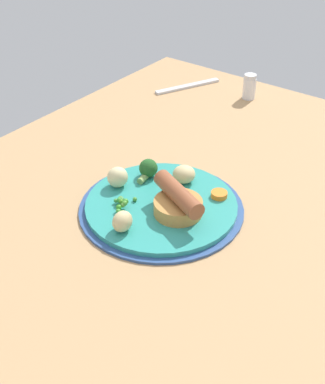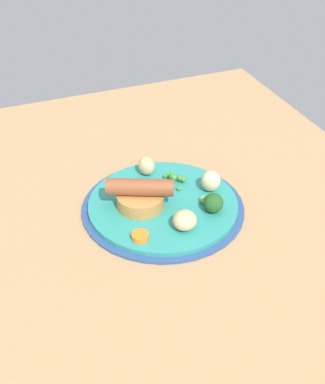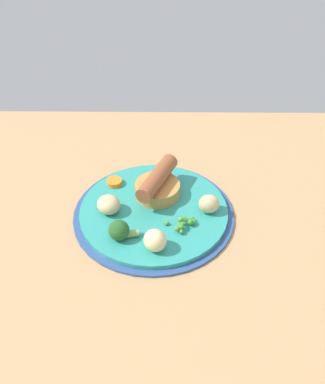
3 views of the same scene
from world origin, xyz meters
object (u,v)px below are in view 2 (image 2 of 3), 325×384
broccoli_floret_near (213,203)px  potato_chunk_1 (146,166)px  sausage_pudding (140,195)px  pea_pile (176,178)px  carrot_slice_2 (140,236)px  potato_chunk_2 (211,181)px  potato_chunk_0 (185,220)px  dinner_plate (163,206)px

broccoli_floret_near → potato_chunk_1: (-14.94, -6.55, 0.10)cm
sausage_pudding → broccoli_floret_near: (5.89, 11.01, -0.61)cm
pea_pile → carrot_slice_2: pea_pile is taller
pea_pile → potato_chunk_2: potato_chunk_2 is taller
broccoli_floret_near → potato_chunk_1: same height
sausage_pudding → pea_pile: (-4.37, 8.47, -1.26)cm
potato_chunk_0 → potato_chunk_1: 17.44cm
broccoli_floret_near → carrot_slice_2: bearing=-89.9°
dinner_plate → potato_chunk_0: bearing=5.3°
sausage_pudding → potato_chunk_2: (0.12, 13.39, -0.35)cm
potato_chunk_0 → potato_chunk_2: potato_chunk_2 is taller
pea_pile → potato_chunk_1: potato_chunk_1 is taller
potato_chunk_0 → potato_chunk_1: bearing=-179.3°
pea_pile → potato_chunk_0: size_ratio=1.28×
dinner_plate → sausage_pudding: sausage_pudding is taller
sausage_pudding → broccoli_floret_near: sausage_pudding is taller
dinner_plate → potato_chunk_1: bearing=177.0°
potato_chunk_1 → potato_chunk_2: bearing=44.2°
sausage_pudding → pea_pile: size_ratio=2.19×
pea_pile → sausage_pudding: bearing=-62.7°
broccoli_floret_near → potato_chunk_0: 6.80cm
pea_pile → potato_chunk_2: 6.73cm
dinner_plate → sausage_pudding: (-0.61, -3.96, 3.09)cm
broccoli_floret_near → carrot_slice_2: 14.24cm
pea_pile → potato_chunk_0: bearing=-16.5°
potato_chunk_0 → carrot_slice_2: (-0.17, -7.68, -1.13)cm
pea_pile → potato_chunk_2: bearing=47.6°
potato_chunk_2 → carrot_slice_2: (8.10, -16.38, -1.42)cm
potato_chunk_0 → potato_chunk_2: (-8.27, 8.70, 0.29)cm
dinner_plate → sausage_pudding: size_ratio=2.44×
potato_chunk_0 → carrot_slice_2: potato_chunk_0 is taller
dinner_plate → broccoli_floret_near: 9.15cm
pea_pile → carrot_slice_2: size_ratio=1.86×
carrot_slice_2 → potato_chunk_2: bearing=116.3°
pea_pile → potato_chunk_1: bearing=-139.4°
pea_pile → broccoli_floret_near: (10.27, 2.54, 0.65)cm
carrot_slice_2 → potato_chunk_0: bearing=88.8°
dinner_plate → pea_pile: (-4.98, 4.51, 1.82)cm
potato_chunk_2 → carrot_slice_2: size_ratio=1.32×
dinner_plate → pea_pile: 6.96cm
potato_chunk_2 → dinner_plate: bearing=-87.0°
potato_chunk_2 → sausage_pudding: bearing=-90.5°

